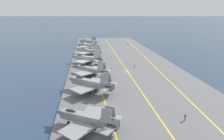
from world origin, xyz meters
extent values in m
plane|color=navy|center=(0.00, 0.00, 0.00)|extent=(2000.00, 2000.00, 0.00)
cube|color=slate|center=(0.00, 0.00, 0.20)|extent=(212.38, 47.40, 0.40)
cube|color=yellow|center=(0.00, -13.04, 0.40)|extent=(190.89, 10.51, 0.01)
cube|color=yellow|center=(0.00, 0.00, 0.40)|extent=(191.15, 0.36, 0.01)
cube|color=yellow|center=(0.00, 13.04, 0.40)|extent=(190.93, 9.74, 0.01)
cube|color=gray|center=(-39.17, 16.97, 2.70)|extent=(7.18, 10.49, 1.75)
cone|color=#5B5E60|center=(-35.88, 22.55, 2.70)|extent=(2.51, 2.66, 1.67)
cube|color=#38383A|center=(-42.54, 11.26, 2.70)|extent=(2.66, 2.58, 1.49)
ellipsoid|color=#232D38|center=(-37.45, 19.89, 3.53)|extent=(2.21, 2.83, 0.96)
cube|color=gray|center=(-42.48, 18.49, 2.13)|extent=(7.30, 7.29, 0.28)
cube|color=gray|center=(-36.24, 14.81, 2.13)|extent=(6.64, 6.19, 0.28)
cube|color=gray|center=(-42.72, 12.77, 4.91)|extent=(1.80, 2.24, 2.64)
cube|color=gray|center=(-41.13, 11.83, 4.91)|extent=(1.80, 2.24, 2.64)
cube|color=gray|center=(-44.27, 12.81, 2.70)|extent=(3.50, 3.42, 0.20)
cube|color=gray|center=(-40.35, 10.49, 2.70)|extent=(3.36, 2.96, 0.20)
cylinder|color=#B2B2B7|center=(-37.06, 20.54, 1.11)|extent=(0.16, 0.16, 1.42)
cylinder|color=black|center=(-37.06, 20.54, 0.70)|extent=(0.49, 0.63, 0.60)
cylinder|color=#B2B2B7|center=(-40.80, 16.62, 1.11)|extent=(0.16, 0.16, 1.42)
cylinder|color=black|center=(-40.80, 16.62, 0.70)|extent=(0.49, 0.63, 0.60)
cylinder|color=#B2B2B7|center=(-38.69, 15.37, 1.11)|extent=(0.16, 0.16, 1.42)
cylinder|color=black|center=(-38.69, 15.37, 0.70)|extent=(0.49, 0.63, 0.60)
cube|color=gray|center=(-19.38, 15.71, 3.20)|extent=(8.70, 10.91, 1.88)
cone|color=#5B5E60|center=(-15.21, 21.40, 3.20)|extent=(2.80, 2.91, 1.79)
cube|color=#38383A|center=(-23.64, 9.88, 3.20)|extent=(2.91, 2.87, 1.60)
ellipsoid|color=#232D38|center=(-17.19, 18.69, 4.10)|extent=(2.58, 3.00, 1.04)
cube|color=gray|center=(-22.66, 17.61, 2.59)|extent=(7.66, 7.71, 0.28)
cube|color=gray|center=(-16.57, 13.15, 2.59)|extent=(7.23, 7.00, 0.28)
cube|color=gray|center=(-23.66, 11.52, 5.65)|extent=(2.10, 2.40, 2.97)
cube|color=gray|center=(-22.07, 10.36, 5.65)|extent=(2.10, 2.40, 2.97)
cube|color=gray|center=(-25.24, 11.66, 3.20)|extent=(3.60, 3.61, 0.20)
cube|color=gray|center=(-21.46, 8.90, 3.20)|extent=(3.53, 3.30, 0.20)
cylinder|color=#B2B2B7|center=(-16.71, 19.35, 1.33)|extent=(0.16, 0.16, 1.86)
cylinder|color=black|center=(-16.71, 19.35, 0.70)|extent=(0.53, 0.61, 0.60)
cylinder|color=#B2B2B7|center=(-21.17, 15.49, 1.33)|extent=(0.16, 0.16, 1.86)
cylinder|color=black|center=(-21.17, 15.49, 0.70)|extent=(0.53, 0.61, 0.60)
cylinder|color=#B2B2B7|center=(-19.04, 13.94, 1.33)|extent=(0.16, 0.16, 1.86)
cylinder|color=black|center=(-19.04, 13.94, 0.70)|extent=(0.53, 0.61, 0.60)
cube|color=#93999E|center=(-2.69, 15.26, 2.64)|extent=(9.23, 9.97, 1.62)
cone|color=#5B5E60|center=(1.98, 20.42, 2.64)|extent=(2.66, 2.71, 1.54)
cube|color=#38383A|center=(-7.46, 9.97, 2.64)|extent=(2.68, 2.69, 1.37)
ellipsoid|color=#232D38|center=(-0.25, 17.96, 3.41)|extent=(2.61, 2.76, 0.89)
cube|color=#93999E|center=(-5.63, 17.37, 2.12)|extent=(7.41, 7.52, 0.28)
cube|color=#93999E|center=(-0.29, 12.55, 2.12)|extent=(7.37, 7.20, 0.28)
cube|color=#93999E|center=(-7.23, 11.50, 4.99)|extent=(2.22, 2.31, 3.04)
cube|color=#93999E|center=(-5.97, 10.37, 4.99)|extent=(2.22, 2.31, 3.04)
cube|color=#93999E|center=(-8.78, 11.81, 2.64)|extent=(3.51, 3.60, 0.20)
cube|color=#93999E|center=(-5.50, 8.85, 2.64)|extent=(3.58, 3.41, 0.20)
cylinder|color=#B2B2B7|center=(0.30, 18.56, 1.12)|extent=(0.16, 0.16, 1.43)
cylinder|color=black|center=(0.30, 18.56, 0.70)|extent=(0.57, 0.59, 0.60)
cylinder|color=#B2B2B7|center=(-4.34, 15.12, 1.12)|extent=(0.16, 0.16, 1.43)
cylinder|color=black|center=(-4.34, 15.12, 0.70)|extent=(0.57, 0.59, 0.60)
cylinder|color=#B2B2B7|center=(-2.66, 13.60, 1.12)|extent=(0.16, 0.16, 1.43)
cylinder|color=black|center=(-2.66, 13.60, 0.70)|extent=(0.57, 0.59, 0.60)
cube|color=#A8AAAF|center=(14.99, 16.54, 3.00)|extent=(7.59, 11.28, 1.88)
cone|color=#5B5E60|center=(18.46, 22.55, 3.00)|extent=(2.67, 2.85, 1.78)
cube|color=#38383A|center=(11.44, 10.39, 3.00)|extent=(2.84, 2.76, 1.59)
ellipsoid|color=#232D38|center=(16.80, 19.68, 3.89)|extent=(2.35, 3.03, 1.03)
cube|color=#A8AAAF|center=(11.46, 18.11, 2.39)|extent=(7.77, 7.75, 0.28)
cube|color=#A8AAAF|center=(18.11, 14.27, 2.39)|extent=(7.01, 6.56, 0.28)
cube|color=#A8AAAF|center=(11.23, 12.00, 5.55)|extent=(1.97, 2.44, 3.17)
cube|color=#A8AAAF|center=(12.94, 11.01, 5.55)|extent=(1.97, 2.44, 3.17)
cube|color=#A8AAAF|center=(9.65, 11.98, 3.00)|extent=(3.60, 3.53, 0.20)
cube|color=#A8AAAF|center=(13.70, 9.64, 3.00)|extent=(3.40, 3.08, 0.20)
cylinder|color=#B2B2B7|center=(17.21, 20.38, 1.23)|extent=(0.16, 0.16, 1.67)
cylinder|color=black|center=(17.21, 20.38, 0.70)|extent=(0.49, 0.63, 0.60)
cylinder|color=#B2B2B7|center=(13.24, 16.15, 1.23)|extent=(0.16, 0.16, 1.67)
cylinder|color=black|center=(13.24, 16.15, 0.70)|extent=(0.49, 0.63, 0.60)
cylinder|color=#B2B2B7|center=(15.52, 14.83, 1.23)|extent=(0.16, 0.16, 1.67)
cylinder|color=black|center=(15.52, 14.83, 0.70)|extent=(0.49, 0.63, 0.60)
cube|color=#9EA3A8|center=(33.72, 15.52, 2.95)|extent=(9.78, 10.77, 1.83)
cone|color=#5B5E60|center=(38.61, 21.08, 2.95)|extent=(2.89, 2.96, 1.74)
cube|color=#38383A|center=(28.72, 9.83, 2.95)|extent=(2.94, 2.94, 1.55)
ellipsoid|color=#232D38|center=(36.28, 18.43, 3.82)|extent=(2.80, 2.99, 1.01)
cube|color=#9EA3A8|center=(30.59, 17.70, 2.36)|extent=(7.81, 7.88, 0.28)
cube|color=#9EA3A8|center=(36.29, 12.69, 2.36)|extent=(7.65, 7.54, 0.28)
cube|color=#9EA3A8|center=(28.91, 11.50, 5.45)|extent=(2.31, 2.44, 3.12)
cube|color=#9EA3A8|center=(30.35, 10.23, 5.45)|extent=(2.31, 2.44, 3.12)
cube|color=#9EA3A8|center=(27.33, 11.74, 2.95)|extent=(3.63, 3.69, 0.20)
cube|color=#9EA3A8|center=(30.80, 8.69, 2.95)|extent=(3.64, 3.51, 0.20)
cylinder|color=#B2B2B7|center=(36.85, 19.07, 1.22)|extent=(0.16, 0.16, 1.64)
cylinder|color=black|center=(36.85, 19.07, 0.70)|extent=(0.56, 0.60, 0.60)
cylinder|color=#B2B2B7|center=(31.91, 15.39, 1.22)|extent=(0.16, 0.16, 1.64)
cylinder|color=black|center=(31.91, 15.39, 0.70)|extent=(0.56, 0.60, 0.60)
cylinder|color=#B2B2B7|center=(33.83, 13.70, 1.22)|extent=(0.16, 0.16, 1.64)
cylinder|color=black|center=(33.83, 13.70, 0.70)|extent=(0.56, 0.60, 0.60)
cube|color=#A8AAAF|center=(52.74, 16.08, 2.97)|extent=(9.19, 10.09, 1.67)
cone|color=#5B5E60|center=(57.35, 21.30, 2.97)|extent=(2.69, 2.75, 1.59)
cube|color=#38383A|center=(48.03, 10.73, 2.97)|extent=(2.73, 2.73, 1.42)
ellipsoid|color=#232D38|center=(55.15, 18.81, 3.76)|extent=(2.62, 2.80, 0.92)
cube|color=#A8AAAF|center=(50.05, 17.91, 2.42)|extent=(6.98, 6.88, 0.28)
cube|color=#A8AAAF|center=(54.90, 13.63, 2.42)|extent=(6.63, 6.80, 0.28)
cube|color=#A8AAAF|center=(48.22, 12.29, 5.26)|extent=(2.17, 2.29, 2.87)
cube|color=#A8AAAF|center=(49.54, 11.12, 5.26)|extent=(2.17, 2.29, 2.87)
cube|color=#A8AAAF|center=(46.67, 12.58, 2.97)|extent=(3.52, 3.60, 0.20)
cube|color=#A8AAAF|center=(50.03, 9.62, 2.97)|extent=(3.57, 3.39, 0.20)
cylinder|color=#B2B2B7|center=(55.69, 19.41, 1.26)|extent=(0.16, 0.16, 1.73)
cylinder|color=black|center=(55.69, 19.41, 0.70)|extent=(0.56, 0.60, 0.60)
cylinder|color=#B2B2B7|center=(51.06, 15.94, 1.26)|extent=(0.16, 0.16, 1.73)
cylinder|color=black|center=(51.06, 15.94, 0.70)|extent=(0.56, 0.60, 0.60)
cylinder|color=#B2B2B7|center=(52.82, 14.39, 1.26)|extent=(0.16, 0.16, 1.73)
cylinder|color=black|center=(52.82, 14.39, 0.70)|extent=(0.56, 0.60, 0.60)
cube|color=gray|center=(69.53, 15.69, 2.81)|extent=(8.25, 10.35, 1.77)
cone|color=#5B5E60|center=(73.49, 21.09, 2.81)|extent=(2.65, 2.75, 1.68)
cube|color=#38383A|center=(65.47, 10.16, 2.81)|extent=(2.75, 2.71, 1.51)
ellipsoid|color=#232D38|center=(71.60, 18.51, 3.65)|extent=(2.44, 2.84, 0.97)
cube|color=gray|center=(66.62, 17.33, 2.23)|extent=(6.94, 6.93, 0.28)
cube|color=gray|center=(71.97, 13.41, 2.23)|extent=(6.39, 6.46, 0.28)
cube|color=gray|center=(65.46, 11.71, 5.22)|extent=(2.04, 2.31, 3.00)
cube|color=gray|center=(66.96, 10.61, 5.22)|extent=(2.04, 2.31, 3.00)
cube|color=gray|center=(63.91, 11.89, 2.81)|extent=(3.51, 3.53, 0.20)
cube|color=gray|center=(67.59, 9.18, 2.81)|extent=(3.48, 3.19, 0.20)
cylinder|color=#B2B2B7|center=(72.06, 19.14, 1.16)|extent=(0.16, 0.16, 1.52)
cylinder|color=black|center=(72.06, 19.14, 0.70)|extent=(0.53, 0.61, 0.60)
cylinder|color=#B2B2B7|center=(67.84, 15.48, 1.16)|extent=(0.16, 0.16, 1.52)
cylinder|color=black|center=(67.84, 15.48, 0.70)|extent=(0.53, 0.61, 0.60)
cylinder|color=#B2B2B7|center=(69.84, 14.01, 1.16)|extent=(0.16, 0.16, 1.52)
cylinder|color=black|center=(69.84, 14.01, 0.70)|extent=(0.53, 0.61, 0.60)
cylinder|color=#4C473D|center=(64.60, -13.36, 0.82)|extent=(0.24, 0.24, 0.84)
cube|color=brown|center=(64.60, -13.36, 1.52)|extent=(0.28, 0.39, 0.55)
sphere|color=beige|center=(64.60, -13.36, 1.92)|extent=(0.22, 0.22, 0.22)
sphere|color=brown|center=(64.60, -13.36, 1.98)|extent=(0.24, 0.24, 0.24)
cylinder|color=#4C473D|center=(-39.02, -5.27, 0.83)|extent=(0.24, 0.24, 0.86)
cube|color=red|center=(-39.02, -5.27, 1.54)|extent=(0.42, 0.46, 0.56)
sphere|color=#9E7051|center=(-39.02, -5.27, 1.95)|extent=(0.22, 0.22, 0.22)
sphere|color=red|center=(-39.02, -5.27, 2.01)|extent=(0.24, 0.24, 0.24)
cylinder|color=#232328|center=(5.52, -4.20, 0.86)|extent=(0.24, 0.24, 0.92)
cube|color=yellow|center=(5.52, -4.20, 1.63)|extent=(0.43, 0.46, 0.62)
sphere|color=#9E7051|center=(5.52, -4.20, 2.07)|extent=(0.22, 0.22, 0.22)
sphere|color=yellow|center=(5.52, -4.20, 2.13)|extent=(0.24, 0.24, 0.24)
camera|label=1|loc=(-76.44, 15.86, 23.96)|focal=32.00mm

